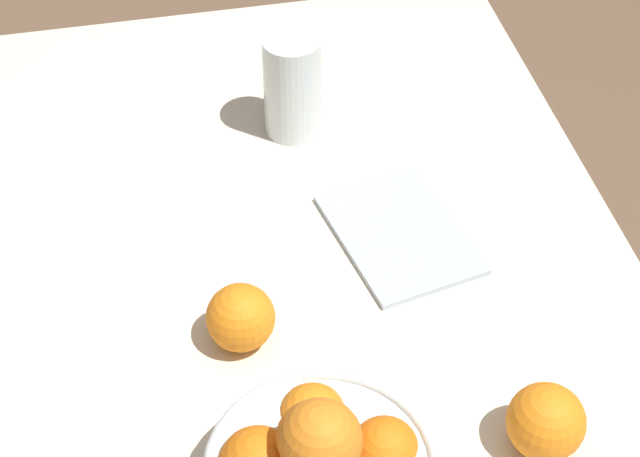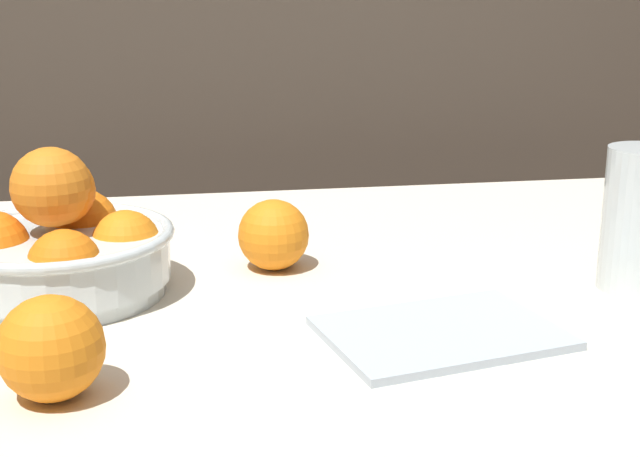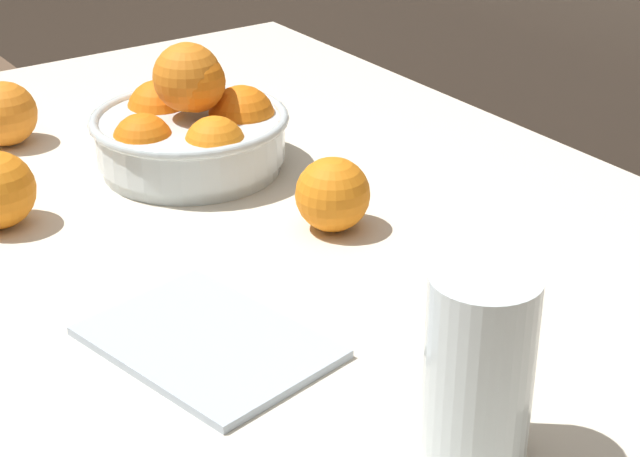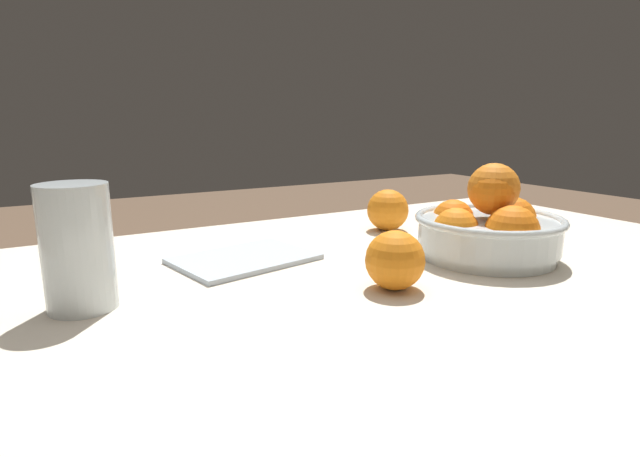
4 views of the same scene
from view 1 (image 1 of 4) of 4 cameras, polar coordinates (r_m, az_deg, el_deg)
dining_table at (r=1.32m, az=-1.14°, el=-8.20°), size 1.42×0.89×0.77m
juice_glass at (r=1.49m, az=-1.47°, el=7.36°), size 0.08×0.08×0.15m
orange_loose_near_bowl at (r=1.16m, az=11.96°, el=-10.06°), size 0.08×0.08×0.08m
orange_loose_aside at (r=1.23m, az=-4.26°, el=-4.76°), size 0.08×0.08×0.08m
napkin at (r=1.37m, az=4.28°, el=-0.31°), size 0.24×0.19×0.01m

